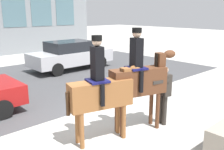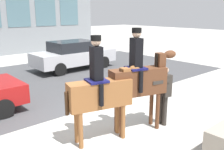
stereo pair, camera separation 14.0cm
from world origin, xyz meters
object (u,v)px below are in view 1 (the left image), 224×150
(mounted_horse_lead, at_px, (102,91))
(mounted_horse_companion, at_px, (140,78))
(street_car_far_lane, at_px, (71,55))
(pedestrian_bystander, at_px, (163,91))

(mounted_horse_lead, xyz_separation_m, mounted_horse_companion, (1.09, -0.22, 0.14))
(mounted_horse_lead, distance_m, street_car_far_lane, 8.16)
(mounted_horse_companion, bearing_deg, mounted_horse_lead, -174.01)
(mounted_horse_lead, bearing_deg, pedestrian_bystander, 1.79)
(mounted_horse_companion, xyz_separation_m, street_car_far_lane, (2.74, 7.41, -0.61))
(mounted_horse_lead, bearing_deg, mounted_horse_companion, 3.96)
(pedestrian_bystander, relative_size, street_car_far_lane, 0.37)
(mounted_horse_companion, relative_size, pedestrian_bystander, 1.63)
(pedestrian_bystander, xyz_separation_m, street_car_far_lane, (1.99, 7.63, -0.17))
(mounted_horse_lead, relative_size, street_car_far_lane, 0.57)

